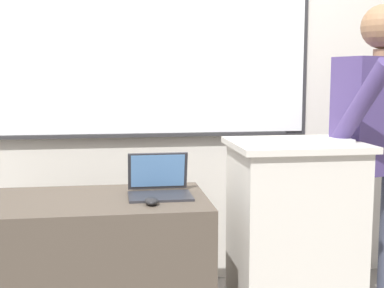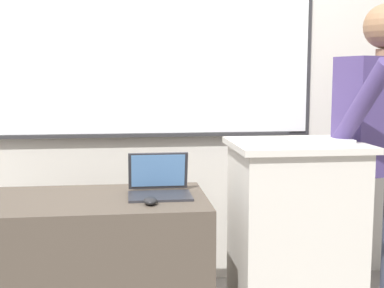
{
  "view_description": "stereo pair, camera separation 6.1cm",
  "coord_description": "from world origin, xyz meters",
  "px_view_note": "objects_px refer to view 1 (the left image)",
  "views": [
    {
      "loc": [
        -0.37,
        -2.09,
        1.3
      ],
      "look_at": [
        -0.0,
        0.4,
        0.97
      ],
      "focal_mm": 50.0,
      "sensor_mm": 36.0,
      "label": 1
    },
    {
      "loc": [
        -0.31,
        -2.1,
        1.3
      ],
      "look_at": [
        -0.0,
        0.4,
        0.97
      ],
      "focal_mm": 50.0,
      "sensor_mm": 36.0,
      "label": 2
    }
  ],
  "objects_px": {
    "lectern_podium": "(293,239)",
    "computer_mouse_by_laptop": "(151,201)",
    "laptop": "(159,182)",
    "side_desk": "(96,274)",
    "person_presenter": "(379,139)",
    "wireless_keyboard": "(303,141)"
  },
  "relations": [
    {
      "from": "side_desk",
      "to": "laptop",
      "type": "distance_m",
      "value": 0.52
    },
    {
      "from": "laptop",
      "to": "side_desk",
      "type": "bearing_deg",
      "value": -171.19
    },
    {
      "from": "computer_mouse_by_laptop",
      "to": "wireless_keyboard",
      "type": "bearing_deg",
      "value": 5.45
    },
    {
      "from": "laptop",
      "to": "computer_mouse_by_laptop",
      "type": "height_order",
      "value": "laptop"
    },
    {
      "from": "lectern_podium",
      "to": "wireless_keyboard",
      "type": "relative_size",
      "value": 2.13
    },
    {
      "from": "laptop",
      "to": "wireless_keyboard",
      "type": "bearing_deg",
      "value": -11.33
    },
    {
      "from": "person_presenter",
      "to": "computer_mouse_by_laptop",
      "type": "relative_size",
      "value": 16.54
    },
    {
      "from": "side_desk",
      "to": "wireless_keyboard",
      "type": "bearing_deg",
      "value": -5.07
    },
    {
      "from": "side_desk",
      "to": "computer_mouse_by_laptop",
      "type": "height_order",
      "value": "computer_mouse_by_laptop"
    },
    {
      "from": "side_desk",
      "to": "computer_mouse_by_laptop",
      "type": "bearing_deg",
      "value": -31.31
    },
    {
      "from": "lectern_podium",
      "to": "side_desk",
      "type": "relative_size",
      "value": 0.93
    },
    {
      "from": "side_desk",
      "to": "wireless_keyboard",
      "type": "distance_m",
      "value": 1.17
    },
    {
      "from": "person_presenter",
      "to": "wireless_keyboard",
      "type": "height_order",
      "value": "person_presenter"
    },
    {
      "from": "person_presenter",
      "to": "laptop",
      "type": "distance_m",
      "value": 1.17
    },
    {
      "from": "person_presenter",
      "to": "lectern_podium",
      "type": "bearing_deg",
      "value": 176.22
    },
    {
      "from": "side_desk",
      "to": "computer_mouse_by_laptop",
      "type": "relative_size",
      "value": 10.56
    },
    {
      "from": "lectern_podium",
      "to": "person_presenter",
      "type": "relative_size",
      "value": 0.59
    },
    {
      "from": "side_desk",
      "to": "person_presenter",
      "type": "xyz_separation_m",
      "value": [
        1.46,
        0.1,
        0.6
      ]
    },
    {
      "from": "person_presenter",
      "to": "wireless_keyboard",
      "type": "xyz_separation_m",
      "value": [
        -0.48,
        -0.19,
        0.02
      ]
    },
    {
      "from": "laptop",
      "to": "computer_mouse_by_laptop",
      "type": "distance_m",
      "value": 0.21
    },
    {
      "from": "laptop",
      "to": "wireless_keyboard",
      "type": "distance_m",
      "value": 0.72
    },
    {
      "from": "lectern_podium",
      "to": "computer_mouse_by_laptop",
      "type": "distance_m",
      "value": 0.76
    }
  ]
}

